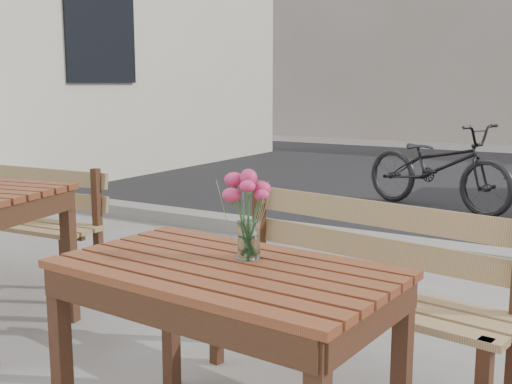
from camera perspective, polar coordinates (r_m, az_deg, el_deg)
main_table at (r=2.19m, az=-2.72°, el=-9.38°), size 1.18×0.74×0.70m
main_bench at (r=2.77m, az=9.37°, el=-6.88°), size 1.41×0.61×0.85m
main_vase at (r=2.19m, az=-0.67°, el=-1.02°), size 0.17×0.17×0.31m
second_bench at (r=4.48m, az=-20.12°, el=-1.41°), size 1.30×0.45×0.79m
bicycle at (r=6.88m, az=15.86°, el=2.23°), size 1.82×1.13×0.90m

